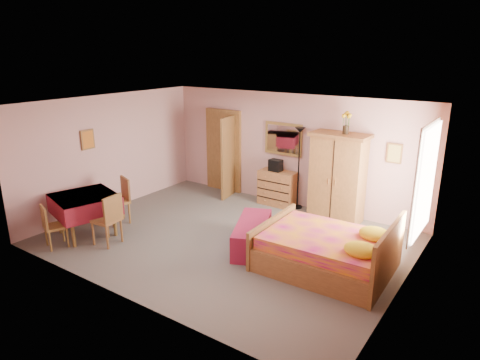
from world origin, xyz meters
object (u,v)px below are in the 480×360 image
Objects in this scene: chair_south at (55,226)px; chair_north at (117,201)px; wardrobe at (337,177)px; sunflower_vase at (346,123)px; floor_lamp at (299,168)px; dining_table at (86,215)px; chair_east at (106,219)px; chest_of_drawers at (278,188)px; stereo at (276,165)px; bench at (252,235)px; chair_west at (60,204)px; wall_mirror at (283,139)px; bed at (326,241)px.

chair_south is 0.86× the size of chair_north.
sunflower_vase is (0.10, 0.02, 1.17)m from wardrobe.
chair_north is at bearing -132.43° from floor_lamp.
dining_table is 0.68m from chair_east.
chest_of_drawers is 0.55m from stereo.
bench is 2.75m from chair_east.
bench is (0.75, -2.25, -0.16)m from chest_of_drawers.
chair_west is at bearing -175.24° from dining_table.
wall_mirror reaches higher than chair_east.
stereo is 1.55m from wardrobe.
bed is 2.20× the size of chair_north.
chest_of_drawers is 1.16m from wall_mirror.
dining_table is (-3.75, -3.54, -0.53)m from wardrobe.
chair_west is at bearing 160.82° from chair_south.
wardrobe reaches higher than dining_table.
chair_south is at bearing 127.38° from chair_east.
bed is at bearing 1.06° from bench.
wardrobe is at bearing 43.41° from dining_table.
bed is 1.46m from bench.
bench is at bearing -107.23° from wardrobe.
stereo is at bearing 178.76° from wardrobe.
chair_south is at bearing -145.85° from bench.
chair_east is (0.67, -0.05, 0.08)m from dining_table.
dining_table is at bearing -126.43° from floor_lamp.
chest_of_drawers is at bearing -28.67° from chair_east.
bed is (0.71, -2.14, -0.45)m from wardrobe.
chair_south is at bearing -90.36° from dining_table.
chair_north is (-3.81, -2.81, -1.63)m from sunflower_vase.
sunflower_vase is 0.46× the size of chair_east.
wall_mirror is 2.09× the size of sunflower_vase.
chest_of_drawers is at bearing 58.12° from dining_table.
stereo reaches higher than bench.
wall_mirror is at bearing 130.95° from bed.
wardrobe is at bearing -170.34° from sunflower_vase.
wall_mirror is at bearing 126.02° from chair_west.
wall_mirror is 0.96× the size of chair_west.
bench is at bearing 179.95° from bed.
sunflower_vase is 0.55× the size of chair_south.
chair_north is at bearing 87.57° from dining_table.
wall_mirror is 0.45× the size of bed.
floor_lamp is 1.91× the size of chair_east.
chair_west reaches higher than bed.
chest_of_drawers is 4.86m from chair_south.
wall_mirror is 0.99× the size of chair_north.
chair_west is (-0.79, -0.81, 0.02)m from chair_north.
wall_mirror is at bearing 89.87° from chest_of_drawers.
wall_mirror is 0.65× the size of bench.
stereo is 0.35× the size of chair_south.
floor_lamp is at bearing -34.16° from chair_east.
floor_lamp is 5.20m from chair_south.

